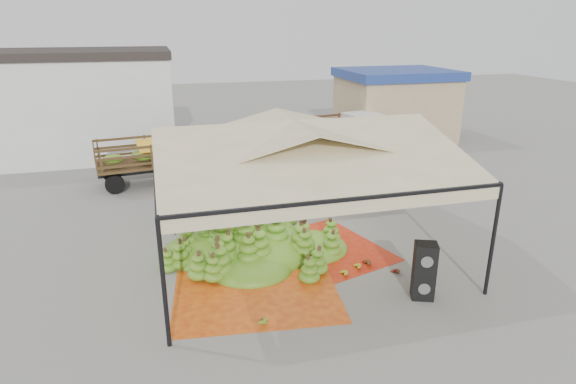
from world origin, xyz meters
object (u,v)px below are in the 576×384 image
object	(u,v)px
banana_heap	(259,233)
truck_right	(330,133)
speaker_stack	(424,271)
vendor	(248,177)
truck_left	(171,154)

from	to	relation	value
banana_heap	truck_right	distance (m)	11.21
truck_right	speaker_stack	bearing A→B (deg)	-108.86
banana_heap	truck_right	world-z (taller)	truck_right
vendor	banana_heap	bearing A→B (deg)	90.19
banana_heap	vendor	distance (m)	4.65
speaker_stack	banana_heap	bearing A→B (deg)	155.71
truck_left	truck_right	size ratio (longest dim) A/B	0.91
vendor	truck_right	bearing A→B (deg)	-129.09
vendor	truck_left	size ratio (longest dim) A/B	0.32
banana_heap	truck_right	size ratio (longest dim) A/B	0.90
truck_right	vendor	bearing A→B (deg)	-145.33
banana_heap	vendor	size ratio (longest dim) A/B	3.11
vendor	truck_left	bearing A→B (deg)	-43.92
vendor	truck_right	xyz separation A→B (m)	(5.22, 4.97, 0.38)
vendor	truck_left	xyz separation A→B (m)	(-2.77, 3.45, 0.27)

